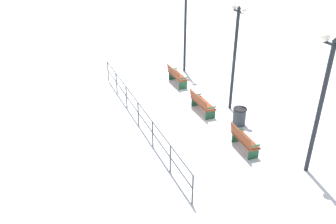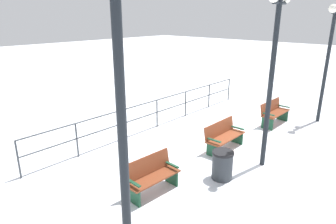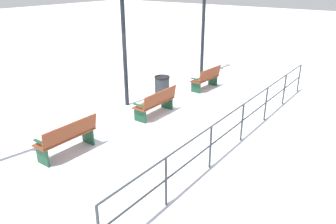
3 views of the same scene
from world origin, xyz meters
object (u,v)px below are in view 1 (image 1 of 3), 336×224
(bench_nearest, at_px, (244,140))
(lamppost_far, at_px, (185,16))
(lamppost_middle, at_px, (235,46))
(bench_second, at_px, (202,103))
(trash_bin, at_px, (239,116))
(lamppost_near, at_px, (325,87))
(bench_third, at_px, (176,76))

(bench_nearest, height_order, lamppost_far, lamppost_far)
(lamppost_far, bearing_deg, lamppost_middle, -90.00)
(bench_second, xyz_separation_m, lamppost_far, (1.42, 4.89, 2.69))
(trash_bin, bearing_deg, bench_nearest, -118.14)
(bench_nearest, bearing_deg, lamppost_middle, 69.80)
(trash_bin, bearing_deg, lamppost_near, -82.95)
(bench_nearest, relative_size, lamppost_far, 0.32)
(bench_nearest, distance_m, bench_third, 6.60)
(bench_third, bearing_deg, lamppost_middle, -70.16)
(bench_second, bearing_deg, lamppost_near, -74.91)
(bench_second, relative_size, lamppost_middle, 0.34)
(bench_nearest, xyz_separation_m, lamppost_near, (1.36, -1.89, 2.72))
(lamppost_middle, distance_m, trash_bin, 3.01)
(lamppost_middle, bearing_deg, lamppost_far, 90.00)
(bench_second, bearing_deg, lamppost_middle, -5.87)
(lamppost_near, bearing_deg, bench_nearest, 125.68)
(bench_second, xyz_separation_m, lamppost_near, (1.42, -5.19, 2.72))
(bench_third, relative_size, trash_bin, 2.06)
(lamppost_middle, bearing_deg, trash_bin, -107.08)
(lamppost_middle, bearing_deg, lamppost_near, -90.00)
(lamppost_near, xyz_separation_m, trash_bin, (-0.45, 3.60, -2.79))
(trash_bin, bearing_deg, bench_second, 121.38)
(bench_second, relative_size, trash_bin, 2.07)
(bench_third, height_order, trash_bin, bench_third)
(bench_nearest, distance_m, lamppost_far, 8.72)
(bench_nearest, distance_m, bench_second, 3.30)
(bench_third, distance_m, lamppost_middle, 4.42)
(bench_third, height_order, lamppost_near, lamppost_near)
(trash_bin, bearing_deg, lamppost_far, 86.07)
(bench_third, distance_m, lamppost_far, 3.31)
(bench_second, distance_m, lamppost_far, 5.75)
(bench_second, relative_size, lamppost_far, 0.35)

